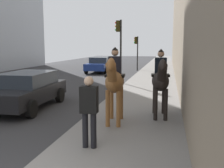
{
  "coord_description": "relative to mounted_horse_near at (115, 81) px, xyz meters",
  "views": [
    {
      "loc": [
        -3.55,
        -2.75,
        2.52
      ],
      "look_at": [
        4.0,
        -1.14,
        1.4
      ],
      "focal_mm": 42.69,
      "sensor_mm": 36.0,
      "label": 1
    }
  ],
  "objects": [
    {
      "name": "traffic_light_near_curb",
      "position": [
        9.01,
        1.5,
        1.3
      ],
      "size": [
        0.2,
        0.44,
        4.13
      ],
      "color": "black",
      "rests_on": "ground"
    },
    {
      "name": "car_mid_lane",
      "position": [
        16.41,
        4.69,
        -0.69
      ],
      "size": [
        4.47,
        2.1,
        1.44
      ],
      "rotation": [
        0.0,
        0.0,
        3.14
      ],
      "color": "navy",
      "rests_on": "ground"
    },
    {
      "name": "mounted_horse_far",
      "position": [
        0.99,
        -1.36,
        -0.06
      ],
      "size": [
        2.15,
        0.69,
        2.29
      ],
      "rotation": [
        0.0,
        0.0,
        3.23
      ],
      "color": "black",
      "rests_on": "sidewalk_slab"
    },
    {
      "name": "pedestrian_greeting",
      "position": [
        -2.09,
        0.18,
        -0.36
      ],
      "size": [
        0.28,
        0.41,
        1.7
      ],
      "rotation": [
        0.0,
        0.0,
        0.04
      ],
      "color": "black",
      "rests_on": "sidewalk_slab"
    },
    {
      "name": "car_near_lane",
      "position": [
        1.78,
        4.01,
        -0.69
      ],
      "size": [
        4.41,
        2.19,
        1.44
      ],
      "rotation": [
        0.0,
        0.0,
        3.17
      ],
      "color": "black",
      "rests_on": "ground"
    },
    {
      "name": "mounted_horse_near",
      "position": [
        0.0,
        0.0,
        0.0
      ],
      "size": [
        2.15,
        0.68,
        2.36
      ],
      "rotation": [
        0.0,
        0.0,
        3.23
      ],
      "color": "brown",
      "rests_on": "sidewalk_slab"
    },
    {
      "name": "traffic_light_far_curb",
      "position": [
        18.98,
        1.58,
        0.86
      ],
      "size": [
        0.2,
        0.44,
        3.43
      ],
      "color": "black",
      "rests_on": "ground"
    }
  ]
}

